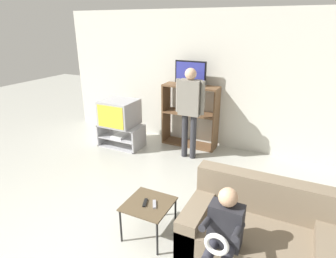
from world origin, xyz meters
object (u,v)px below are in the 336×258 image
remote_control_black (145,203)px  remote_control_white (154,204)px  media_shelf (190,115)px  person_seated_child (223,234)px  person_standing_adult (190,105)px  snack_table (149,207)px  television_main (120,113)px  couch (256,236)px  tv_stand (121,136)px  television_flat (190,74)px

remote_control_black → remote_control_white: size_ratio=1.00×
media_shelf → person_seated_child: media_shelf is taller
person_standing_adult → snack_table: bearing=-80.4°
remote_control_black → remote_control_white: 0.11m
television_main → couch: (2.96, -1.85, -0.41)m
television_main → person_seated_child: person_seated_child is taller
tv_stand → remote_control_white: (1.85, -2.00, 0.23)m
remote_control_white → snack_table: bearing=150.6°
television_main → remote_control_black: television_main is taller
snack_table → person_seated_child: (0.93, -0.31, 0.21)m
media_shelf → remote_control_black: bearing=-78.9°
media_shelf → remote_control_white: (0.63, -2.66, -0.18)m
remote_control_black → snack_table: bearing=13.2°
television_main → remote_control_black: 2.70m
television_main → remote_control_white: television_main is taller
remote_control_black → person_seated_child: bearing=-36.3°
tv_stand → media_shelf: size_ratio=0.70×
remote_control_black → television_flat: bearing=81.8°
tv_stand → couch: bearing=-31.9°
snack_table → remote_control_white: remote_control_white is taller
remote_control_white → media_shelf: bearing=74.3°
snack_table → person_seated_child: person_seated_child is taller
snack_table → television_flat: bearing=102.2°
tv_stand → television_flat: bearing=28.6°
person_seated_child → media_shelf: bearing=116.7°
television_flat → snack_table: (0.57, -2.66, -1.06)m
tv_stand → television_main: size_ratio=1.32×
remote_control_white → couch: size_ratio=0.10×
television_flat → remote_control_black: 2.91m
person_seated_child → tv_stand: bearing=139.5°
television_flat → remote_control_white: television_flat is taller
tv_stand → person_seated_child: (2.70, -2.31, 0.39)m
television_flat → remote_control_black: television_flat is taller
media_shelf → snack_table: 2.72m
television_flat → person_seated_child: 3.43m
remote_control_black → person_standing_adult: bearing=79.1°
media_shelf → person_standing_adult: bearing=-69.6°
television_flat → remote_control_black: bearing=-78.6°
couch → person_standing_adult: size_ratio=0.88×
tv_stand → couch: 3.47m
media_shelf → person_standing_adult: person_standing_adult is taller
snack_table → remote_control_white: size_ratio=3.55×
remote_control_white → person_standing_adult: size_ratio=0.09×
snack_table → person_standing_adult: bearing=99.6°
tv_stand → media_shelf: media_shelf is taller
media_shelf → person_seated_child: 3.32m
remote_control_white → couch: (1.10, 0.17, -0.16)m
television_main → television_flat: size_ratio=1.07×
snack_table → remote_control_black: size_ratio=3.55×
television_main → tv_stand: bearing=-36.4°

